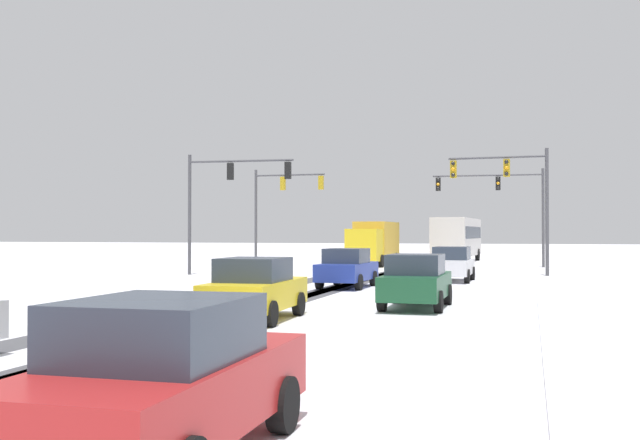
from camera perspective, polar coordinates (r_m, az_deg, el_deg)
name	(u,v)px	position (r m, az deg, el deg)	size (l,w,h in m)	color
wheel_track_left_lane	(215,301)	(24.76, -8.16, -6.22)	(1.14, 39.32, 0.01)	#4C4C51
wheel_track_right_lane	(278,303)	(23.94, -3.27, -6.41)	(0.91, 39.32, 0.01)	#4C4C51
wheel_track_center	(288,303)	(23.84, -2.51, -6.43)	(1.04, 39.32, 0.01)	#4C4C51
sidewalk_kerb_right	(618,317)	(20.95, 22.06, -6.96)	(4.00, 39.32, 0.12)	white
traffic_signal_far_right	(503,196)	(50.34, 13.99, 1.80)	(7.25, 0.64, 6.50)	#47474C
traffic_signal_far_left	(279,198)	(49.15, -3.18, 1.72)	(4.91, 0.42, 6.50)	#47474C
traffic_signal_near_right	(512,187)	(38.48, 14.65, 2.51)	(4.96, 0.45, 6.50)	#47474C
traffic_signal_near_left	(225,189)	(39.85, -7.35, 2.43)	(5.88, 0.71, 6.50)	#47474C
car_white_lead	(452,264)	(34.86, 10.18, -3.36)	(1.88, 4.13, 1.62)	silver
car_blue_second	(347,268)	(30.42, 2.11, -3.72)	(1.90, 4.14, 1.62)	#233899
car_dark_green_third	(416,281)	(22.39, 7.45, -4.69)	(1.85, 4.11, 1.62)	#194C2D
car_yellow_cab_fourth	(255,289)	(19.18, -5.04, -5.32)	(1.96, 4.16, 1.62)	yellow
car_red_sixth	(164,379)	(7.60, -11.97, -11.94)	(1.88, 4.12, 1.62)	red
bus_oncoming	(457,236)	(58.27, 10.58, -1.25)	(2.98, 11.09, 3.38)	silver
box_truck_delivery	(374,242)	(50.74, 4.19, -1.71)	(2.40, 7.44, 3.02)	yellow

